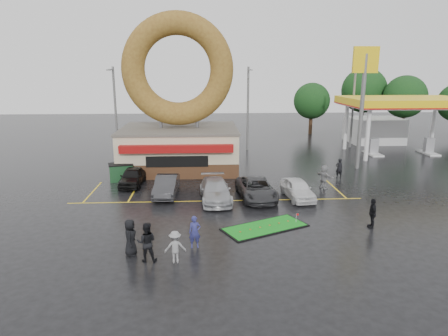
{
  "coord_description": "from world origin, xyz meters",
  "views": [
    {
      "loc": [
        -0.86,
        -22.4,
        8.66
      ],
      "look_at": [
        0.5,
        3.79,
        2.2
      ],
      "focal_mm": 32.0,
      "sensor_mm": 36.0,
      "label": 1
    }
  ],
  "objects_px": {
    "streetlight_left": "(115,108)",
    "person_blue": "(195,232)",
    "donut_shop": "(179,119)",
    "dumpster": "(121,173)",
    "car_dgrey": "(166,186)",
    "putting_green": "(265,227)",
    "car_white": "(298,189)",
    "car_grey": "(256,189)",
    "streetlight_mid": "(248,107)",
    "car_silver": "(215,190)",
    "person_cameraman": "(372,213)",
    "streetlight_right": "(353,105)",
    "gas_station": "(391,116)",
    "shell_sign": "(364,85)",
    "car_black": "(132,177)"
  },
  "relations": [
    {
      "from": "streetlight_right",
      "to": "person_cameraman",
      "type": "height_order",
      "value": "streetlight_right"
    },
    {
      "from": "streetlight_left",
      "to": "person_cameraman",
      "type": "bearing_deg",
      "value": -49.41
    },
    {
      "from": "car_grey",
      "to": "person_cameraman",
      "type": "relative_size",
      "value": 2.92
    },
    {
      "from": "shell_sign",
      "to": "person_cameraman",
      "type": "relative_size",
      "value": 6.23
    },
    {
      "from": "streetlight_right",
      "to": "car_white",
      "type": "distance_m",
      "value": 21.41
    },
    {
      "from": "streetlight_right",
      "to": "dumpster",
      "type": "height_order",
      "value": "streetlight_right"
    },
    {
      "from": "car_silver",
      "to": "person_cameraman",
      "type": "xyz_separation_m",
      "value": [
        8.66,
        -5.25,
        0.14
      ]
    },
    {
      "from": "car_white",
      "to": "streetlight_mid",
      "type": "bearing_deg",
      "value": 89.02
    },
    {
      "from": "car_black",
      "to": "car_white",
      "type": "distance_m",
      "value": 12.55
    },
    {
      "from": "car_dgrey",
      "to": "putting_green",
      "type": "xyz_separation_m",
      "value": [
        6.05,
        -6.3,
        -0.66
      ]
    },
    {
      "from": "dumpster",
      "to": "putting_green",
      "type": "distance_m",
      "value": 14.54
    },
    {
      "from": "car_dgrey",
      "to": "car_grey",
      "type": "xyz_separation_m",
      "value": [
        6.24,
        -0.99,
        -0.01
      ]
    },
    {
      "from": "streetlight_right",
      "to": "car_dgrey",
      "type": "height_order",
      "value": "streetlight_right"
    },
    {
      "from": "streetlight_mid",
      "to": "car_dgrey",
      "type": "bearing_deg",
      "value": -114.99
    },
    {
      "from": "gas_station",
      "to": "shell_sign",
      "type": "bearing_deg",
      "value": -128.07
    },
    {
      "from": "donut_shop",
      "to": "dumpster",
      "type": "bearing_deg",
      "value": -138.52
    },
    {
      "from": "car_white",
      "to": "gas_station",
      "type": "bearing_deg",
      "value": 43.92
    },
    {
      "from": "shell_sign",
      "to": "person_blue",
      "type": "height_order",
      "value": "shell_sign"
    },
    {
      "from": "streetlight_right",
      "to": "car_silver",
      "type": "height_order",
      "value": "streetlight_right"
    },
    {
      "from": "streetlight_left",
      "to": "person_cameraman",
      "type": "height_order",
      "value": "streetlight_left"
    },
    {
      "from": "car_black",
      "to": "car_grey",
      "type": "distance_m",
      "value": 9.82
    },
    {
      "from": "car_white",
      "to": "car_grey",
      "type": "bearing_deg",
      "value": 170.79
    },
    {
      "from": "streetlight_left",
      "to": "person_blue",
      "type": "height_order",
      "value": "streetlight_left"
    },
    {
      "from": "streetlight_left",
      "to": "car_silver",
      "type": "relative_size",
      "value": 1.84
    },
    {
      "from": "streetlight_mid",
      "to": "dumpster",
      "type": "relative_size",
      "value": 5.0
    },
    {
      "from": "donut_shop",
      "to": "shell_sign",
      "type": "distance_m",
      "value": 16.29
    },
    {
      "from": "streetlight_left",
      "to": "car_grey",
      "type": "bearing_deg",
      "value": -51.67
    },
    {
      "from": "dumpster",
      "to": "streetlight_left",
      "type": "bearing_deg",
      "value": 88.85
    },
    {
      "from": "shell_sign",
      "to": "car_grey",
      "type": "xyz_separation_m",
      "value": [
        -10.27,
        -8.19,
        -6.69
      ]
    },
    {
      "from": "car_black",
      "to": "car_grey",
      "type": "relative_size",
      "value": 0.81
    },
    {
      "from": "car_silver",
      "to": "car_white",
      "type": "xyz_separation_m",
      "value": [
        5.68,
        0.16,
        -0.03
      ]
    },
    {
      "from": "shell_sign",
      "to": "dumpster",
      "type": "distance_m",
      "value": 21.78
    },
    {
      "from": "donut_shop",
      "to": "putting_green",
      "type": "height_order",
      "value": "donut_shop"
    },
    {
      "from": "car_grey",
      "to": "person_blue",
      "type": "relative_size",
      "value": 3.04
    },
    {
      "from": "donut_shop",
      "to": "car_dgrey",
      "type": "bearing_deg",
      "value": -93.59
    },
    {
      "from": "streetlight_left",
      "to": "car_white",
      "type": "relative_size",
      "value": 2.25
    },
    {
      "from": "donut_shop",
      "to": "streetlight_mid",
      "type": "xyz_separation_m",
      "value": [
        7.0,
        7.95,
        0.32
      ]
    },
    {
      "from": "car_white",
      "to": "shell_sign",
      "type": "bearing_deg",
      "value": 42.11
    },
    {
      "from": "streetlight_right",
      "to": "car_black",
      "type": "bearing_deg",
      "value": -147.24
    },
    {
      "from": "streetlight_right",
      "to": "person_blue",
      "type": "bearing_deg",
      "value": -123.97
    },
    {
      "from": "streetlight_right",
      "to": "car_grey",
      "type": "distance_m",
      "value": 22.82
    },
    {
      "from": "streetlight_right",
      "to": "donut_shop",
      "type": "bearing_deg",
      "value": -154.79
    },
    {
      "from": "car_dgrey",
      "to": "person_blue",
      "type": "relative_size",
      "value": 2.6
    },
    {
      "from": "person_blue",
      "to": "car_black",
      "type": "bearing_deg",
      "value": 108.09
    },
    {
      "from": "streetlight_left",
      "to": "streetlight_mid",
      "type": "bearing_deg",
      "value": 4.09
    },
    {
      "from": "donut_shop",
      "to": "car_grey",
      "type": "relative_size",
      "value": 2.72
    },
    {
      "from": "streetlight_mid",
      "to": "car_white",
      "type": "relative_size",
      "value": 2.25
    },
    {
      "from": "donut_shop",
      "to": "streetlight_right",
      "type": "relative_size",
      "value": 1.5
    },
    {
      "from": "donut_shop",
      "to": "car_black",
      "type": "distance_m",
      "value": 7.43
    },
    {
      "from": "dumpster",
      "to": "streetlight_mid",
      "type": "bearing_deg",
      "value": 32.0
    }
  ]
}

